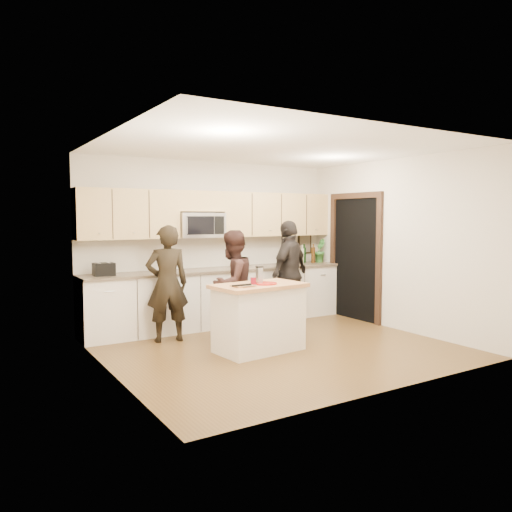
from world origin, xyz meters
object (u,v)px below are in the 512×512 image
woman_center (232,284)px  woman_left (167,284)px  toaster (104,269)px  island (259,317)px  woman_right (290,273)px

woman_center → woman_left: bearing=-39.8°
toaster → woman_center: (1.66, -0.82, -0.24)m
island → woman_center: bearing=79.9°
toaster → woman_left: size_ratio=0.17×
island → woman_right: size_ratio=0.73×
woman_center → woman_right: (1.19, 0.22, 0.07)m
island → woman_right: 1.70m
woman_center → woman_right: 1.21m
island → woman_left: size_ratio=0.76×
island → woman_right: bearing=35.0°
island → toaster: bearing=128.3°
woman_center → woman_right: woman_right is taller
woman_center → toaster: bearing=-49.2°
woman_right → toaster: bearing=-38.3°
woman_left → woman_right: 2.10m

